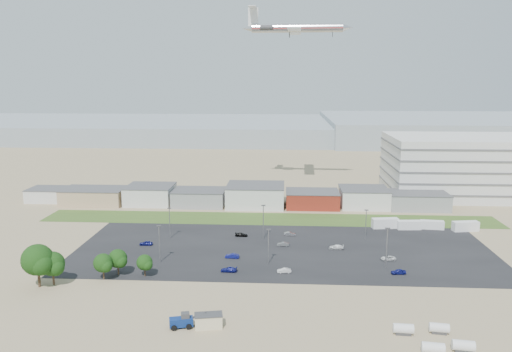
# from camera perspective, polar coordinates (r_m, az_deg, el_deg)

# --- Properties ---
(ground) EXTENTS (700.00, 700.00, 0.00)m
(ground) POSITION_cam_1_polar(r_m,az_deg,el_deg) (127.90, 0.80, -11.29)
(ground) COLOR #92815D
(ground) RESTS_ON ground
(parking_lot) EXTENTS (120.00, 50.00, 0.01)m
(parking_lot) POSITION_cam_1_polar(r_m,az_deg,el_deg) (146.50, 3.12, -8.36)
(parking_lot) COLOR black
(parking_lot) RESTS_ON ground
(grass_strip) EXTENTS (160.00, 16.00, 0.02)m
(grass_strip) POSITION_cam_1_polar(r_m,az_deg,el_deg) (177.09, 1.54, -4.92)
(grass_strip) COLOR #395720
(grass_strip) RESTS_ON ground
(hills_backdrop) EXTENTS (700.00, 200.00, 9.00)m
(hills_backdrop) POSITION_cam_1_polar(r_m,az_deg,el_deg) (436.90, 7.89, 5.07)
(hills_backdrop) COLOR gray
(hills_backdrop) RESTS_ON ground
(building_row) EXTENTS (170.00, 20.00, 8.00)m
(building_row) POSITION_cam_1_polar(r_m,az_deg,el_deg) (195.66, -3.27, -2.19)
(building_row) COLOR silver
(building_row) RESTS_ON ground
(parking_garage) EXTENTS (80.00, 40.00, 25.00)m
(parking_garage) POSITION_cam_1_polar(r_m,az_deg,el_deg) (232.37, 24.69, 1.05)
(parking_garage) COLOR silver
(parking_garage) RESTS_ON ground
(portable_shed) EXTENTS (5.98, 3.85, 2.80)m
(portable_shed) POSITION_cam_1_polar(r_m,az_deg,el_deg) (103.38, -5.44, -16.15)
(portable_shed) COLOR beige
(portable_shed) RESTS_ON ground
(telehandler) EXTENTS (7.83, 4.17, 3.10)m
(telehandler) POSITION_cam_1_polar(r_m,az_deg,el_deg) (103.83, -8.55, -16.01)
(telehandler) COLOR navy
(telehandler) RESTS_ON ground
(storage_tank_nw) EXTENTS (3.97, 2.21, 2.30)m
(storage_tank_nw) POSITION_cam_1_polar(r_m,az_deg,el_deg) (104.65, 16.49, -16.38)
(storage_tank_nw) COLOR silver
(storage_tank_nw) RESTS_ON ground
(storage_tank_ne) EXTENTS (3.92, 2.34, 2.22)m
(storage_tank_ne) POSITION_cam_1_polar(r_m,az_deg,el_deg) (107.12, 20.19, -15.97)
(storage_tank_ne) COLOR silver
(storage_tank_ne) RESTS_ON ground
(storage_tank_sw) EXTENTS (4.17, 2.47, 2.37)m
(storage_tank_sw) POSITION_cam_1_polar(r_m,az_deg,el_deg) (99.64, 19.58, -18.02)
(storage_tank_sw) COLOR silver
(storage_tank_sw) RESTS_ON ground
(storage_tank_se) EXTENTS (4.14, 2.48, 2.34)m
(storage_tank_se) POSITION_cam_1_polar(r_m,az_deg,el_deg) (102.30, 22.61, -17.45)
(storage_tank_se) COLOR silver
(storage_tank_se) RESTS_ON ground
(box_trailer_a) EXTENTS (8.95, 3.91, 3.25)m
(box_trailer_a) POSITION_cam_1_polar(r_m,az_deg,el_deg) (171.55, 14.54, -5.24)
(box_trailer_a) COLOR silver
(box_trailer_a) RESTS_ON ground
(box_trailer_b) EXTENTS (7.83, 2.93, 2.88)m
(box_trailer_b) POSITION_cam_1_polar(r_m,az_deg,el_deg) (172.27, 17.08, -5.37)
(box_trailer_b) COLOR silver
(box_trailer_b) RESTS_ON ground
(box_trailer_c) EXTENTS (7.64, 3.09, 2.79)m
(box_trailer_c) POSITION_cam_1_polar(r_m,az_deg,el_deg) (175.02, 19.48, -5.28)
(box_trailer_c) COLOR silver
(box_trailer_c) RESTS_ON ground
(box_trailer_d) EXTENTS (8.69, 3.93, 3.14)m
(box_trailer_d) POSITION_cam_1_polar(r_m,az_deg,el_deg) (176.65, 22.82, -5.31)
(box_trailer_d) COLOR silver
(box_trailer_d) RESTS_ON ground
(tree_far_left) EXTENTS (7.91, 7.91, 11.87)m
(tree_far_left) POSITION_cam_1_polar(r_m,az_deg,el_deg) (129.84, -23.68, -9.10)
(tree_far_left) COLOR black
(tree_far_left) RESTS_ON ground
(tree_left) EXTENTS (6.22, 6.22, 9.33)m
(tree_left) POSITION_cam_1_polar(r_m,az_deg,el_deg) (130.21, -22.23, -9.53)
(tree_left) COLOR black
(tree_left) RESTS_ON ground
(tree_mid) EXTENTS (4.96, 4.96, 7.44)m
(tree_mid) POSITION_cam_1_polar(r_m,az_deg,el_deg) (129.80, -17.08, -9.69)
(tree_mid) COLOR black
(tree_mid) RESTS_ON ground
(tree_right) EXTENTS (5.03, 5.03, 7.55)m
(tree_right) POSITION_cam_1_polar(r_m,az_deg,el_deg) (131.61, -15.52, -9.29)
(tree_right) COLOR black
(tree_right) RESTS_ON ground
(tree_near) EXTENTS (4.24, 4.24, 6.36)m
(tree_near) POSITION_cam_1_polar(r_m,az_deg,el_deg) (129.32, -12.62, -9.80)
(tree_near) COLOR black
(tree_near) RESTS_ON ground
(lightpole_front_l) EXTENTS (1.21, 0.50, 10.25)m
(lightpole_front_l) POSITION_cam_1_polar(r_m,az_deg,el_deg) (137.43, -10.98, -7.62)
(lightpole_front_l) COLOR slate
(lightpole_front_l) RESTS_ON ground
(lightpole_front_m) EXTENTS (1.13, 0.47, 9.63)m
(lightpole_front_m) POSITION_cam_1_polar(r_m,az_deg,el_deg) (133.87, 1.43, -8.06)
(lightpole_front_m) COLOR slate
(lightpole_front_m) RESTS_ON ground
(lightpole_front_r) EXTENTS (1.27, 0.53, 10.79)m
(lightpole_front_r) POSITION_cam_1_polar(r_m,az_deg,el_deg) (135.33, 14.71, -7.96)
(lightpole_front_r) COLOR slate
(lightpole_front_r) RESTS_ON ground
(lightpole_back_l) EXTENTS (1.14, 0.47, 9.66)m
(lightpole_back_l) POSITION_cam_1_polar(r_m,az_deg,el_deg) (157.15, -9.84, -5.32)
(lightpole_back_l) COLOR slate
(lightpole_back_l) RESTS_ON ground
(lightpole_back_m) EXTENTS (1.26, 0.53, 10.72)m
(lightpole_back_m) POSITION_cam_1_polar(r_m,az_deg,el_deg) (154.03, 0.84, -5.28)
(lightpole_back_m) COLOR slate
(lightpole_back_m) RESTS_ON ground
(lightpole_back_r) EXTENTS (1.11, 0.46, 9.45)m
(lightpole_back_r) POSITION_cam_1_polar(r_m,az_deg,el_deg) (157.12, 12.44, -5.46)
(lightpole_back_r) COLOR slate
(lightpole_back_r) RESTS_ON ground
(airliner) EXTENTS (48.21, 33.72, 13.93)m
(airliner) POSITION_cam_1_polar(r_m,az_deg,el_deg) (221.69, 4.72, 16.50)
(airliner) COLOR silver
(parked_car_0) EXTENTS (4.12, 2.11, 1.11)m
(parked_car_0) POSITION_cam_1_polar(r_m,az_deg,el_deg) (142.42, 14.87, -9.07)
(parked_car_0) COLOR silver
(parked_car_0) RESTS_ON ground
(parked_car_2) EXTENTS (3.88, 1.85, 1.28)m
(parked_car_2) POSITION_cam_1_polar(r_m,az_deg,el_deg) (133.47, 15.97, -10.46)
(parked_car_2) COLOR navy
(parked_car_2) RESTS_ON ground
(parked_car_3) EXTENTS (4.28, 1.92, 1.22)m
(parked_car_3) POSITION_cam_1_polar(r_m,az_deg,el_deg) (130.11, -3.13, -10.62)
(parked_car_3) COLOR navy
(parked_car_3) RESTS_ON ground
(parked_car_4) EXTENTS (3.99, 1.65, 1.29)m
(parked_car_4) POSITION_cam_1_polar(r_m,az_deg,el_deg) (139.35, -2.74, -9.11)
(parked_car_4) COLOR navy
(parked_car_4) RESTS_ON ground
(parked_car_5) EXTENTS (3.88, 1.65, 1.31)m
(parked_car_5) POSITION_cam_1_polar(r_m,az_deg,el_deg) (153.06, -12.46, -7.50)
(parked_car_5) COLOR navy
(parked_car_5) RESTS_ON ground
(parked_car_6) EXTENTS (3.95, 1.68, 1.13)m
(parked_car_6) POSITION_cam_1_polar(r_m,az_deg,el_deg) (157.75, -1.68, -6.71)
(parked_car_6) COLOR black
(parked_car_6) RESTS_ON ground
(parked_car_7) EXTENTS (3.57, 1.34, 1.16)m
(parked_car_7) POSITION_cam_1_polar(r_m,az_deg,el_deg) (149.14, 3.10, -7.77)
(parked_car_7) COLOR #595B5E
(parked_car_7) RESTS_ON ground
(parked_car_11) EXTENTS (3.62, 1.27, 1.19)m
(parked_car_11) POSITION_cam_1_polar(r_m,az_deg,el_deg) (158.62, 3.89, -6.62)
(parked_car_11) COLOR #A5A5AA
(parked_car_11) RESTS_ON ground
(parked_car_12) EXTENTS (4.40, 2.05, 1.24)m
(parked_car_12) POSITION_cam_1_polar(r_m,az_deg,el_deg) (148.19, 9.16, -8.01)
(parked_car_12) COLOR silver
(parked_car_12) RESTS_ON ground
(parked_car_13) EXTENTS (3.66, 1.70, 1.16)m
(parked_car_13) POSITION_cam_1_polar(r_m,az_deg,el_deg) (129.60, 3.24, -10.73)
(parked_car_13) COLOR silver
(parked_car_13) RESTS_ON ground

